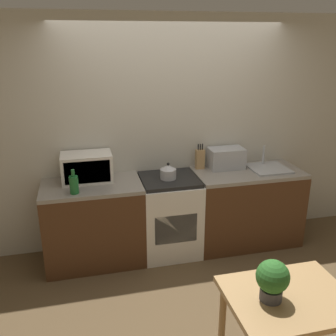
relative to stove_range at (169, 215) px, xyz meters
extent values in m
plane|color=brown|center=(0.10, -0.61, -0.45)|extent=(16.00, 16.00, 0.00)
cube|color=beige|center=(0.10, 0.34, 0.85)|extent=(10.00, 0.06, 2.60)
cube|color=#4C2D19|center=(-0.84, 0.00, -0.02)|extent=(1.04, 0.62, 0.86)
cube|color=gray|center=(-0.84, 0.00, 0.43)|extent=(1.04, 0.62, 0.04)
cube|color=#4C2D19|center=(0.93, 0.00, -0.02)|extent=(1.23, 0.62, 0.86)
cube|color=gray|center=(0.93, 0.00, 0.43)|extent=(1.23, 0.62, 0.04)
cube|color=silver|center=(0.00, 0.00, -0.02)|extent=(0.63, 0.62, 0.86)
cube|color=black|center=(0.00, 0.00, 0.43)|extent=(0.61, 0.57, 0.04)
cube|color=black|center=(0.00, -0.30, -0.02)|extent=(0.46, 0.02, 0.32)
cylinder|color=#B7B7BC|center=(-0.02, -0.02, 0.51)|extent=(0.17, 0.17, 0.11)
cone|color=#B7B7BC|center=(-0.02, -0.02, 0.58)|extent=(0.16, 0.16, 0.05)
sphere|color=black|center=(-0.02, -0.02, 0.62)|extent=(0.03, 0.03, 0.03)
cube|color=silver|center=(-0.86, 0.13, 0.60)|extent=(0.52, 0.33, 0.30)
cube|color=black|center=(-0.86, -0.03, 0.60)|extent=(0.46, 0.01, 0.24)
cylinder|color=#1E662D|center=(-1.00, -0.20, 0.54)|extent=(0.09, 0.09, 0.18)
cylinder|color=#1E662D|center=(-1.00, -0.20, 0.66)|extent=(0.03, 0.03, 0.07)
cube|color=tan|center=(0.42, 0.21, 0.57)|extent=(0.10, 0.07, 0.23)
cylinder|color=black|center=(0.39, 0.21, 0.71)|extent=(0.01, 0.01, 0.07)
cylinder|color=black|center=(0.42, 0.21, 0.71)|extent=(0.01, 0.01, 0.07)
cylinder|color=black|center=(0.44, 0.21, 0.71)|extent=(0.01, 0.01, 0.07)
cube|color=#ADAFB5|center=(0.72, 0.17, 0.57)|extent=(0.41, 0.25, 0.24)
cube|color=black|center=(0.72, 0.05, 0.57)|extent=(0.36, 0.01, 0.19)
cube|color=#ADAFB5|center=(1.19, 0.00, 0.46)|extent=(0.43, 0.42, 0.02)
cylinder|color=#ADAFB5|center=(1.19, 0.15, 0.58)|extent=(0.03, 0.03, 0.22)
cube|color=tan|center=(0.34, -1.91, 0.29)|extent=(0.81, 0.64, 0.04)
cylinder|color=tan|center=(-0.01, -1.66, -0.09)|extent=(0.05, 0.05, 0.72)
cylinder|color=tan|center=(0.69, -1.66, -0.09)|extent=(0.05, 0.05, 0.72)
cylinder|color=#424247|center=(0.20, -1.91, 0.35)|extent=(0.14, 0.14, 0.08)
sphere|color=#2D6B28|center=(0.20, -1.91, 0.48)|extent=(0.21, 0.21, 0.21)
camera|label=1|loc=(-0.90, -3.69, 1.91)|focal=40.00mm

